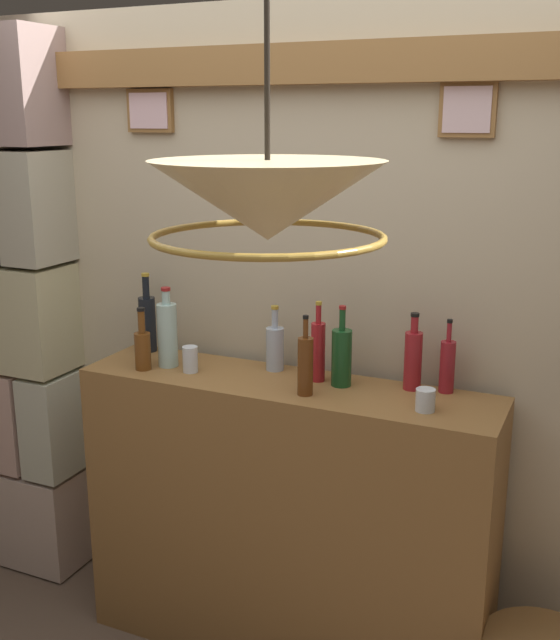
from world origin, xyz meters
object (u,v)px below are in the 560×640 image
Objects in this scene: liquor_bottle_vodka at (167,334)px; liquor_bottle_whiskey at (318,350)px; liquor_bottle_port at (305,365)px; liquor_bottle_tequila at (413,359)px; liquor_bottle_mezcal at (143,348)px; liquor_bottle_vermouth at (342,356)px; liquor_bottle_sherry at (147,322)px; liquor_bottle_bourbon at (447,365)px; liquor_bottle_brandy at (275,347)px; pendant_lamp at (268,204)px; glass_tumbler_highball at (425,400)px; glass_tumbler_rocks at (190,359)px.

liquor_bottle_vodka is 0.60m from liquor_bottle_whiskey.
liquor_bottle_whiskey is at bearing 7.54° from liquor_bottle_vodka.
liquor_bottle_tequila is at bearing 32.83° from liquor_bottle_port.
liquor_bottle_mezcal is 0.82× the size of liquor_bottle_vermouth.
liquor_bottle_mezcal is at bearing -60.88° from liquor_bottle_sherry.
liquor_bottle_bourbon is 1.14m from liquor_bottle_mezcal.
liquor_bottle_brandy is 1.36m from pendant_lamp.
liquor_bottle_port is at bearing 107.20° from pendant_lamp.
liquor_bottle_vermouth is (0.76, 0.14, 0.02)m from liquor_bottle_mezcal.
liquor_bottle_sherry is at bearing 171.19° from glass_tumbler_highball.
liquor_bottle_whiskey is at bearing 95.06° from liquor_bottle_port.
glass_tumbler_highball is at bearing -19.54° from liquor_bottle_vermouth.
glass_tumbler_rocks is at bearing -169.00° from liquor_bottle_bourbon.
liquor_bottle_vermouth is at bearing 160.46° from glass_tumbler_highball.
liquor_bottle_vodka is at bearing -174.47° from liquor_bottle_vermouth.
liquor_bottle_bourbon is at bearing 13.58° from liquor_bottle_vermouth.
glass_tumbler_rocks is at bearing 129.61° from pendant_lamp.
liquor_bottle_whiskey reaches higher than liquor_bottle_vermouth.
liquor_bottle_port reaches higher than liquor_bottle_bourbon.
liquor_bottle_bourbon reaches higher than liquor_bottle_mezcal.
liquor_bottle_bourbon is 0.52× the size of pendant_lamp.
liquor_bottle_vermouth is at bearing 5.53° from liquor_bottle_vodka.
liquor_bottle_vermouth is (-0.24, -0.07, -0.00)m from liquor_bottle_tequila.
liquor_bottle_port is at bearing -44.15° from liquor_bottle_brandy.
pendant_lamp is at bearing -92.89° from liquor_bottle_tequila.
liquor_bottle_whiskey is at bearing -170.68° from liquor_bottle_tequila.
liquor_bottle_vermouth is 3.92× the size of glass_tumbler_highball.
liquor_bottle_mezcal is at bearing -179.99° from liquor_bottle_port.
liquor_bottle_vodka reaches higher than liquor_bottle_mezcal.
liquor_bottle_mezcal is 0.11m from liquor_bottle_vodka.
liquor_bottle_sherry is 0.58m from liquor_bottle_brandy.
glass_tumbler_rocks is at bearing -168.79° from liquor_bottle_tequila.
liquor_bottle_sherry is (-1.23, -0.02, 0.03)m from liquor_bottle_bourbon.
liquor_bottle_port is at bearing -147.17° from liquor_bottle_tequila.
liquor_bottle_bourbon is (0.12, 0.02, -0.01)m from liquor_bottle_tequila.
glass_tumbler_highball is at bearing -16.91° from liquor_bottle_whiskey.
liquor_bottle_tequila is at bearing 0.66° from liquor_bottle_brandy.
liquor_bottle_whiskey is at bearing 13.17° from liquor_bottle_mezcal.
liquor_bottle_vodka is (-1.05, -0.15, 0.03)m from liquor_bottle_bourbon.
liquor_bottle_brandy is at bearing 165.85° from liquor_bottle_whiskey.
glass_tumbler_highball is (0.43, -0.13, -0.08)m from liquor_bottle_whiskey.
liquor_bottle_mezcal is 0.77m from liquor_bottle_vermouth.
liquor_bottle_vodka is (0.07, 0.08, 0.04)m from liquor_bottle_mezcal.
liquor_bottle_mezcal is at bearing -166.83° from liquor_bottle_whiskey.
liquor_bottle_sherry reaches higher than glass_tumbler_highball.
liquor_bottle_mezcal is at bearing -169.31° from liquor_bottle_vermouth.
liquor_bottle_vermouth is (0.10, -0.01, -0.01)m from liquor_bottle_whiskey.
liquor_bottle_port is (0.67, 0.00, 0.02)m from liquor_bottle_mezcal.
liquor_bottle_vodka is at bearing 49.34° from liquor_bottle_mezcal.
glass_tumbler_rocks is 1.40m from pendant_lamp.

